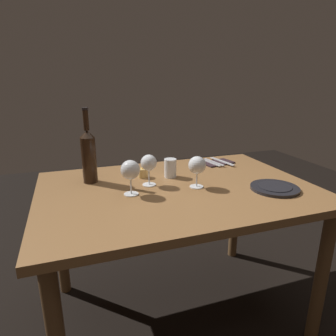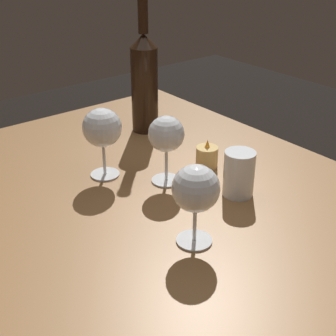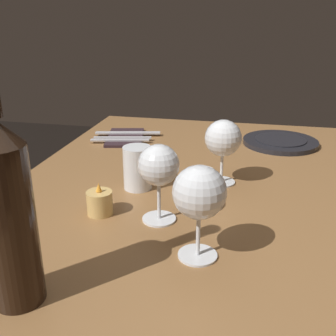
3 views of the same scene
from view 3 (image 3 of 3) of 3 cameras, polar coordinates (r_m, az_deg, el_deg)
The scene contains 12 objects.
dining_table at distance 0.94m, azimuth 4.60°, elevation -8.97°, with size 1.30×0.90×0.74m.
wine_glass_left at distance 0.75m, azimuth -1.32°, elevation 0.17°, with size 0.08×0.08×0.15m.
wine_glass_right at distance 0.64m, azimuth 4.42°, elevation -3.69°, with size 0.09×0.09×0.16m.
wine_glass_centre at distance 0.94m, azimuth 7.73°, elevation 3.96°, with size 0.08×0.08×0.15m.
wine_bottle at distance 0.57m, azimuth -21.71°, elevation -5.39°, with size 0.07×0.07×0.37m.
water_tumbler at distance 0.92m, azimuth -4.29°, elevation -0.25°, with size 0.06×0.06×0.10m.
votive_candle at distance 0.82m, azimuth -9.55°, elevation -4.90°, with size 0.05×0.05×0.07m.
dinner_plate at distance 1.29m, azimuth 15.47°, elevation 3.56°, with size 0.22×0.22×0.02m.
folded_napkin at distance 1.30m, azimuth -6.04°, elevation 4.30°, with size 0.21×0.15×0.01m.
fork_inner at distance 1.28m, azimuth -6.39°, elevation 4.25°, with size 0.05×0.18×0.00m.
fork_outer at distance 1.26m, azimuth -6.75°, elevation 3.93°, with size 0.05×0.18×0.00m.
table_knife at distance 1.33m, azimuth -5.65°, elevation 4.94°, with size 0.06×0.21×0.00m.
Camera 3 is at (-0.81, -0.10, 1.12)m, focal length 43.46 mm.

